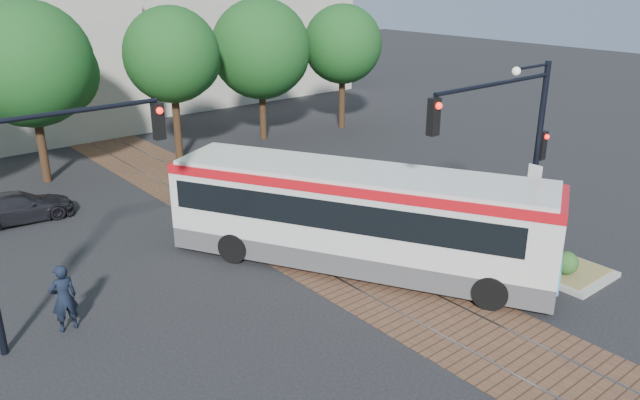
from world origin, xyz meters
The scene contains 10 objects.
ground centered at (0.00, 0.00, 0.00)m, with size 120.00×120.00×0.00m, color black.
trackbed centered at (0.00, 4.00, 0.01)m, with size 3.60×40.00×0.02m.
tree_row centered at (1.21, 16.42, 4.85)m, with size 26.40×5.60×7.67m.
warehouses centered at (-0.53, 28.75, 3.81)m, with size 40.00×13.00×8.00m.
city_bus centered at (0.25, 2.09, 1.75)m, with size 7.82×11.46×3.14m.
traffic_island centered at (4.82, -0.90, 0.33)m, with size 2.20×5.20×1.13m.
signal_pole_main centered at (3.86, -0.81, 4.16)m, with size 5.49×0.46×6.00m.
signal_pole_left centered at (-8.37, 4.00, 3.86)m, with size 4.99×0.34×6.00m.
officer centered at (-7.94, 4.11, 0.91)m, with size 0.67×0.44×1.82m, color black.
parked_car centered at (-6.76, 12.67, 0.56)m, with size 1.56×3.83×1.11m, color black.
Camera 1 is at (-11.83, -10.74, 8.71)m, focal length 35.00 mm.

